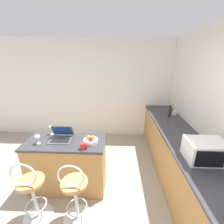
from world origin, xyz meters
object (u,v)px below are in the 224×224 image
at_px(mug_red, 83,146).
at_px(pepper_mill, 170,111).
at_px(microwave, 206,151).
at_px(mug_white, 174,113).
at_px(wine_glass_tall, 51,128).
at_px(bar_stool_far, 75,195).
at_px(wine_glass_short, 37,137).
at_px(bar_stool_near, 32,193).
at_px(laptop, 61,136).
at_px(fruit_bowl, 91,140).

relative_size(mug_red, pepper_mill, 0.37).
relative_size(microwave, mug_red, 4.58).
bearing_deg(mug_red, mug_white, 38.74).
bearing_deg(wine_glass_tall, pepper_mill, 21.68).
relative_size(bar_stool_far, wine_glass_tall, 6.17).
bearing_deg(microwave, wine_glass_short, 172.70).
height_order(bar_stool_near, laptop, laptop).
distance_m(bar_stool_far, microwave, 1.74).
height_order(wine_glass_short, fruit_bowl, wine_glass_short).
xyz_separation_m(bar_stool_far, fruit_bowl, (0.13, 0.55, 0.47)).
relative_size(bar_stool_far, laptop, 2.92).
relative_size(microwave, wine_glass_tall, 2.91).
distance_m(fruit_bowl, pepper_mill, 1.91).
xyz_separation_m(microwave, mug_red, (-1.58, 0.18, -0.09)).
bearing_deg(fruit_bowl, microwave, -13.12).
bearing_deg(mug_white, wine_glass_tall, -157.17).
height_order(laptop, mug_red, laptop).
distance_m(mug_white, wine_glass_short, 2.80).
height_order(bar_stool_far, pepper_mill, pepper_mill).
relative_size(bar_stool_near, microwave, 2.12).
bearing_deg(wine_glass_tall, bar_stool_near, -88.77).
bearing_deg(bar_stool_far, laptop, 118.93).
relative_size(bar_stool_near, bar_stool_far, 1.00).
bearing_deg(laptop, wine_glass_short, -154.41).
bearing_deg(wine_glass_short, wine_glass_tall, 74.62).
bearing_deg(mug_white, fruit_bowl, -143.58).
bearing_deg(mug_red, bar_stool_far, -97.80).
relative_size(wine_glass_tall, wine_glass_short, 1.06).
relative_size(wine_glass_tall, pepper_mill, 0.58).
distance_m(laptop, microwave, 2.04).
relative_size(wine_glass_short, pepper_mill, 0.55).
xyz_separation_m(laptop, mug_white, (2.17, 1.16, -0.00)).
distance_m(wine_glass_tall, wine_glass_short, 0.30).
height_order(mug_red, pepper_mill, pepper_mill).
height_order(bar_stool_near, bar_stool_far, same).
height_order(microwave, fruit_bowl, microwave).
relative_size(wine_glass_short, mug_red, 1.49).
distance_m(bar_stool_far, mug_white, 2.60).
height_order(bar_stool_far, laptop, laptop).
bearing_deg(wine_glass_short, laptop, 25.59).
bearing_deg(mug_red, laptop, 147.70).
height_order(mug_white, wine_glass_short, wine_glass_short).
bearing_deg(mug_white, mug_red, -141.26).
bearing_deg(fruit_bowl, wine_glass_short, -175.87).
bearing_deg(bar_stool_far, microwave, 7.13).
bearing_deg(pepper_mill, mug_white, 37.97).
distance_m(laptop, pepper_mill, 2.28).
bearing_deg(laptop, microwave, -12.47).
bearing_deg(laptop, mug_red, -32.30).
distance_m(mug_red, fruit_bowl, 0.19).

